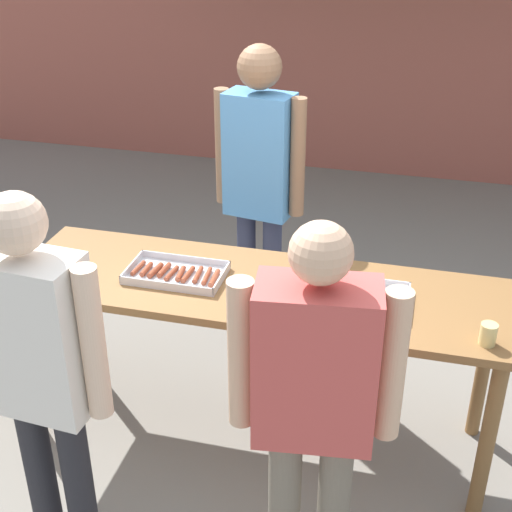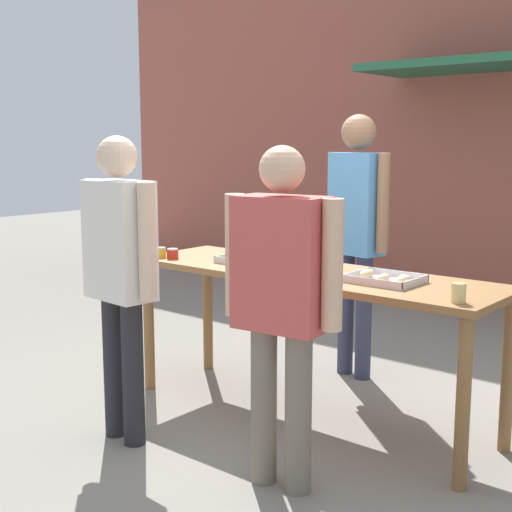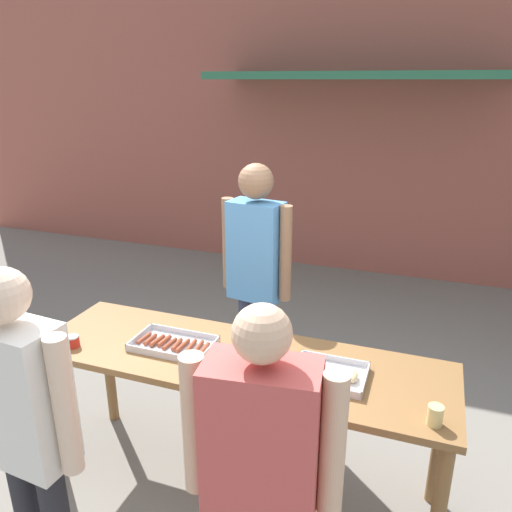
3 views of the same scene
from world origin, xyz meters
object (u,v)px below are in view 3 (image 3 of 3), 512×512
Objects in this scene: beer_cup at (435,415)px; condiment_jar_ketchup at (73,341)px; person_customer_holding_hotdog at (25,419)px; food_tray_buns at (329,374)px; condiment_jar_mustard at (57,339)px; person_server_behind_table at (256,265)px; person_customer_with_cup at (261,465)px; food_tray_sausages at (174,345)px.

condiment_jar_ketchup is at bearing 179.57° from beer_cup.
condiment_jar_ketchup is at bearing -59.90° from person_customer_holding_hotdog.
beer_cup is at bearing -22.09° from food_tray_buns.
beer_cup reaches higher than condiment_jar_ketchup.
condiment_jar_mustard is at bearing -173.06° from condiment_jar_ketchup.
person_server_behind_table is (0.74, 1.05, 0.19)m from condiment_jar_ketchup.
food_tray_buns is 1.57m from condiment_jar_mustard.
person_customer_with_cup reaches higher than beer_cup.
person_server_behind_table reaches higher than person_customer_holding_hotdog.
condiment_jar_mustard is at bearing 179.93° from beer_cup.
person_customer_with_cup is at bearing -97.02° from food_tray_buns.
condiment_jar_ketchup is at bearing -30.55° from person_customer_with_cup.
food_tray_buns reaches higher than food_tray_sausages.
person_customer_holding_hotdog is (0.34, -0.71, 0.08)m from condiment_jar_ketchup.
condiment_jar_ketchup is 0.04× the size of person_customer_holding_hotdog.
food_tray_buns is at bearing 0.02° from food_tray_sausages.
person_customer_with_cup is (-0.62, -0.57, 0.02)m from beer_cup.
food_tray_sausages is at bearing 171.59° from beer_cup.
condiment_jar_mustard is 0.04× the size of person_customer_holding_hotdog.
condiment_jar_mustard is 1.37m from person_server_behind_table.
person_customer_holding_hotdog is (-1.11, -0.91, 0.09)m from food_tray_buns.
condiment_jar_mustard is 0.10m from condiment_jar_ketchup.
beer_cup is at bearing -31.33° from person_server_behind_table.
food_tray_sausages is 1.13m from person_customer_with_cup.
person_server_behind_table is at bearing 139.12° from beer_cup.
food_tray_buns is 3.94× the size of beer_cup.
food_tray_sausages is 0.90m from person_server_behind_table.
condiment_jar_ketchup is 1.97m from beer_cup.
person_server_behind_table reaches higher than food_tray_sausages.
condiment_jar_mustard reaches higher than food_tray_buns.
food_tray_sausages is 0.91m from food_tray_buns.
beer_cup is 0.84m from person_customer_with_cup.
condiment_jar_mustard is 0.04× the size of person_server_behind_table.
person_customer_holding_hotdog is at bearing 0.02° from person_customer_with_cup.
beer_cup is at bearing -0.07° from condiment_jar_mustard.
beer_cup reaches higher than condiment_jar_mustard.
person_server_behind_table is 1.76m from person_customer_with_cup.
person_server_behind_table is 1.12× the size of person_customer_with_cup.
beer_cup is (1.97, -0.01, 0.01)m from condiment_jar_ketchup.
condiment_jar_ketchup is 0.04× the size of person_server_behind_table.
person_customer_holding_hotdog is at bearing -140.60° from food_tray_buns.
food_tray_sausages is at bearing -51.22° from person_customer_with_cup.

